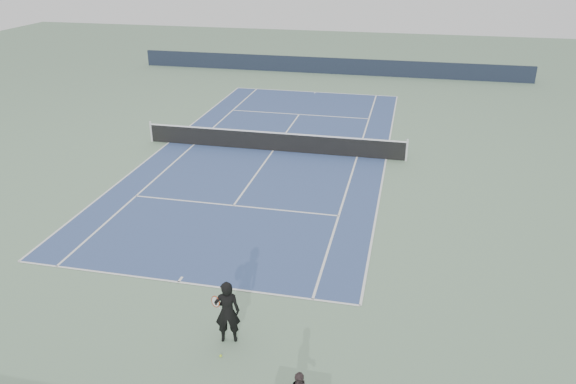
# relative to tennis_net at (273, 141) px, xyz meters

# --- Properties ---
(ground) EXTENTS (80.00, 80.00, 0.00)m
(ground) POSITION_rel_tennis_net_xyz_m (0.00, 0.00, -0.50)
(ground) COLOR gray
(court_surface) EXTENTS (10.97, 23.77, 0.01)m
(court_surface) POSITION_rel_tennis_net_xyz_m (0.00, 0.00, -0.50)
(court_surface) COLOR #34497B
(court_surface) RESTS_ON ground
(tennis_net) EXTENTS (12.90, 0.10, 1.07)m
(tennis_net) POSITION_rel_tennis_net_xyz_m (0.00, 0.00, 0.00)
(tennis_net) COLOR silver
(tennis_net) RESTS_ON ground
(windscreen_far) EXTENTS (30.00, 0.25, 1.20)m
(windscreen_far) POSITION_rel_tennis_net_xyz_m (0.00, 17.88, 0.10)
(windscreen_far) COLOR black
(windscreen_far) RESTS_ON ground
(tennis_player) EXTENTS (0.83, 0.63, 1.76)m
(tennis_player) POSITION_rel_tennis_net_xyz_m (2.31, -14.09, 0.38)
(tennis_player) COLOR black
(tennis_player) RESTS_ON ground
(tennis_ball) EXTENTS (0.07, 0.07, 0.07)m
(tennis_ball) POSITION_rel_tennis_net_xyz_m (2.32, -14.76, -0.47)
(tennis_ball) COLOR #BEE42E
(tennis_ball) RESTS_ON ground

